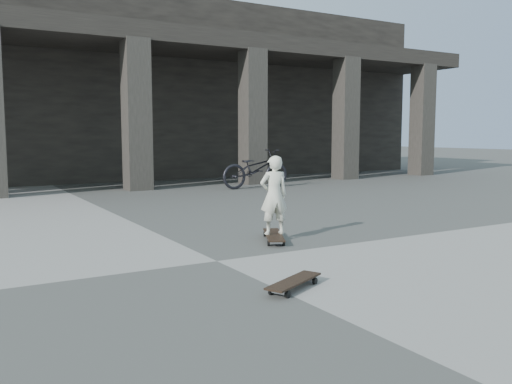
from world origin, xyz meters
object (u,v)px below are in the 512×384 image
skateboard_spare (294,282)px  child (274,195)px  longboard (274,236)px  bicycle (255,169)px

skateboard_spare → child: child is taller
longboard → child: child is taller
longboard → skateboard_spare: size_ratio=1.22×
longboard → bicycle: size_ratio=0.47×
child → bicycle: 7.48m
skateboard_spare → child: bearing=36.0°
child → bicycle: bearing=-106.9°
child → skateboard_spare: bearing=73.8°
longboard → child: (0.00, 0.00, 0.58)m
longboard → skateboard_spare: longboard is taller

